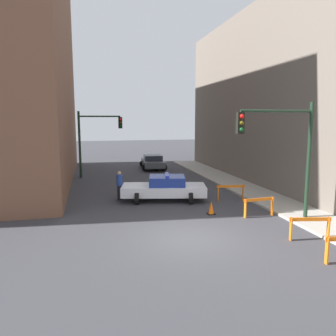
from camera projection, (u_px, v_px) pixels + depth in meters
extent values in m
plane|color=#38383D|center=(189.00, 238.00, 12.71)|extent=(120.00, 120.00, 0.00)
cube|color=#9E998E|center=(327.00, 225.00, 14.13)|extent=(2.40, 44.00, 0.12)
cylinder|color=black|center=(309.00, 161.00, 14.68)|extent=(0.18, 0.18, 5.20)
cylinder|color=black|center=(277.00, 111.00, 13.97)|extent=(3.40, 0.12, 0.12)
cube|color=black|center=(240.00, 123.00, 13.65)|extent=(0.30, 0.22, 0.90)
sphere|color=red|center=(242.00, 116.00, 13.47)|extent=(0.18, 0.18, 0.18)
sphere|color=#4C3D0C|center=(242.00, 123.00, 13.51)|extent=(0.18, 0.18, 0.18)
sphere|color=#0C4219|center=(242.00, 130.00, 13.55)|extent=(0.18, 0.18, 0.18)
cylinder|color=black|center=(80.00, 145.00, 25.61)|extent=(0.18, 0.18, 5.20)
cylinder|color=black|center=(100.00, 116.00, 25.65)|extent=(3.20, 0.12, 0.12)
cube|color=black|center=(120.00, 123.00, 26.09)|extent=(0.30, 0.22, 0.90)
sphere|color=red|center=(120.00, 119.00, 25.91)|extent=(0.18, 0.18, 0.18)
sphere|color=#4C3D0C|center=(120.00, 123.00, 25.95)|extent=(0.18, 0.18, 0.18)
sphere|color=#0C4219|center=(121.00, 126.00, 25.99)|extent=(0.18, 0.18, 0.18)
cube|color=white|center=(164.00, 190.00, 18.54)|extent=(4.99, 2.82, 0.55)
cube|color=navy|center=(167.00, 181.00, 18.47)|extent=(2.28, 2.02, 0.52)
cylinder|color=black|center=(137.00, 198.00, 17.71)|extent=(0.36, 0.69, 0.66)
cylinder|color=black|center=(139.00, 191.00, 19.40)|extent=(0.36, 0.69, 0.66)
cylinder|color=black|center=(191.00, 198.00, 17.77)|extent=(0.36, 0.69, 0.66)
cylinder|color=black|center=(188.00, 191.00, 19.45)|extent=(0.36, 0.69, 0.66)
cube|color=#2633BF|center=(167.00, 175.00, 18.42)|extent=(0.49, 1.39, 0.12)
cube|color=#474C51|center=(153.00, 163.00, 30.40)|extent=(2.13, 4.43, 0.52)
cube|color=#232833|center=(153.00, 158.00, 30.16)|extent=(1.72, 1.92, 0.48)
cylinder|color=black|center=(143.00, 164.00, 31.61)|extent=(0.64, 0.27, 0.62)
cylinder|color=black|center=(160.00, 163.00, 31.87)|extent=(0.64, 0.27, 0.62)
cylinder|color=black|center=(145.00, 168.00, 29.01)|extent=(0.64, 0.27, 0.62)
cylinder|color=black|center=(164.00, 167.00, 29.27)|extent=(0.64, 0.27, 0.62)
cylinder|color=black|center=(120.00, 193.00, 18.71)|extent=(0.38, 0.38, 0.82)
cylinder|color=navy|center=(119.00, 180.00, 18.61)|extent=(0.49, 0.49, 0.62)
sphere|color=tan|center=(119.00, 173.00, 18.54)|extent=(0.30, 0.30, 0.22)
cube|color=orange|center=(327.00, 251.00, 10.37)|extent=(0.08, 0.17, 0.90)
cube|color=orange|center=(310.00, 219.00, 12.36)|extent=(1.58, 0.37, 0.14)
cube|color=orange|center=(291.00, 229.00, 12.40)|extent=(0.08, 0.17, 0.90)
cube|color=orange|center=(328.00, 229.00, 12.44)|extent=(0.08, 0.17, 0.90)
cube|color=orange|center=(259.00, 199.00, 15.41)|extent=(1.60, 0.14, 0.14)
cube|color=orange|center=(245.00, 208.00, 15.26)|extent=(0.06, 0.16, 0.90)
cube|color=orange|center=(272.00, 206.00, 15.67)|extent=(0.06, 0.16, 0.90)
cube|color=orange|center=(231.00, 186.00, 18.43)|extent=(1.59, 0.31, 0.14)
cube|color=orange|center=(218.00, 193.00, 18.43)|extent=(0.08, 0.17, 0.90)
cube|color=orange|center=(243.00, 193.00, 18.54)|extent=(0.08, 0.17, 0.90)
cube|color=black|center=(211.00, 214.00, 15.90)|extent=(0.36, 0.36, 0.04)
cone|color=#F2600C|center=(211.00, 207.00, 15.86)|extent=(0.28, 0.28, 0.62)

